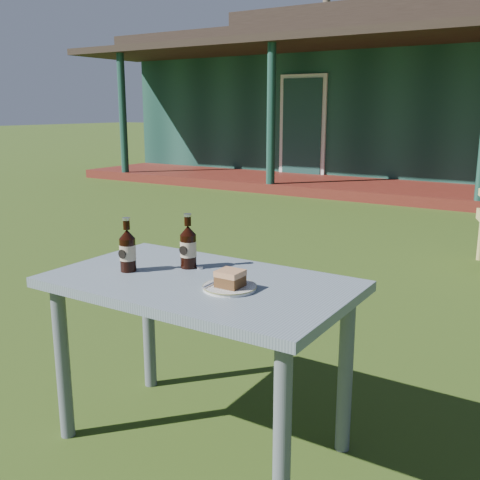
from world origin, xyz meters
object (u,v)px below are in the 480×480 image
Objects in this scene: plate at (230,287)px; cola_bottle_near at (188,246)px; cafe_table at (200,304)px; cola_bottle_far at (128,250)px; cake_slice at (230,278)px.

cola_bottle_near is at bearing 153.76° from plate.
cafe_table is 5.88× the size of plate.
cafe_table is at bearing -38.67° from cola_bottle_near.
cola_bottle_far reaches higher than cafe_table.
cafe_table is 0.38m from cola_bottle_far.
plate is 0.04m from cake_slice.
plate is 0.50m from cola_bottle_far.
cola_bottle_near is at bearing 153.26° from cake_slice.
cola_bottle_far is at bearing -178.23° from cake_slice.
cafe_table is 5.17× the size of cola_bottle_near.
cafe_table is 5.32× the size of cola_bottle_far.
cola_bottle_far reaches higher than cake_slice.
cola_bottle_near is at bearing 141.33° from cafe_table.
cola_bottle_near is (-0.14, 0.11, 0.19)m from cafe_table.
cola_bottle_near is (-0.31, 0.16, 0.05)m from cake_slice.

